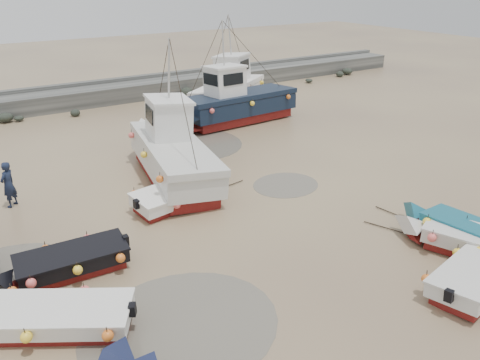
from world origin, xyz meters
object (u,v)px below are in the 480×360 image
(dinghy_2, at_px, (466,230))
(cabin_boat_3, at_px, (233,89))
(dinghy_0, at_px, (45,315))
(dinghy_6, at_px, (471,239))
(dinghy_4, at_px, (60,262))
(cabin_boat_1, at_px, (168,150))
(cabin_boat_2, at_px, (231,103))
(dinghy_5, at_px, (180,192))
(person, at_px, (13,206))

(dinghy_2, height_order, cabin_boat_3, cabin_boat_3)
(dinghy_0, distance_m, dinghy_6, 13.54)
(dinghy_2, xyz_separation_m, cabin_boat_3, (2.55, 19.83, 0.81))
(dinghy_4, bearing_deg, dinghy_2, -111.33)
(dinghy_0, bearing_deg, dinghy_6, -74.96)
(dinghy_4, distance_m, cabin_boat_3, 20.80)
(cabin_boat_1, xyz_separation_m, cabin_boat_2, (6.83, 5.71, -0.00))
(dinghy_5, bearing_deg, dinghy_0, -61.60)
(dinghy_0, distance_m, person, 8.47)
(dinghy_5, height_order, cabin_boat_3, cabin_boat_3)
(dinghy_2, distance_m, person, 17.53)
(dinghy_5, relative_size, cabin_boat_2, 0.52)
(dinghy_2, relative_size, cabin_boat_3, 0.67)
(cabin_boat_2, xyz_separation_m, cabin_boat_3, (2.07, 3.13, 0.03))
(cabin_boat_2, bearing_deg, dinghy_4, 127.64)
(cabin_boat_2, relative_size, person, 5.50)
(dinghy_0, relative_size, dinghy_5, 1.01)
(dinghy_4, distance_m, dinghy_5, 5.95)
(cabin_boat_3, height_order, person, cabin_boat_3)
(dinghy_6, height_order, cabin_boat_3, cabin_boat_3)
(dinghy_4, xyz_separation_m, dinghy_6, (12.11, -5.99, -0.01))
(dinghy_6, xyz_separation_m, cabin_boat_2, (0.89, 17.18, 0.78))
(dinghy_4, bearing_deg, cabin_boat_1, -45.94)
(dinghy_0, relative_size, cabin_boat_2, 0.53)
(dinghy_2, distance_m, cabin_boat_3, 20.01)
(dinghy_2, height_order, dinghy_6, same)
(dinghy_5, distance_m, dinghy_6, 10.93)
(cabin_boat_2, height_order, person, cabin_boat_2)
(cabin_boat_2, height_order, cabin_boat_3, same)
(cabin_boat_1, height_order, person, cabin_boat_1)
(dinghy_6, height_order, person, dinghy_6)
(dinghy_0, distance_m, cabin_boat_3, 23.09)
(dinghy_2, height_order, person, dinghy_2)
(dinghy_2, height_order, dinghy_4, same)
(dinghy_5, height_order, cabin_boat_2, cabin_boat_2)
(cabin_boat_1, relative_size, cabin_boat_3, 1.21)
(dinghy_2, relative_size, dinghy_4, 1.03)
(dinghy_4, bearing_deg, cabin_boat_3, -44.02)
(dinghy_0, bearing_deg, dinghy_5, -21.14)
(dinghy_4, xyz_separation_m, cabin_boat_2, (13.00, 11.19, 0.77))
(dinghy_6, bearing_deg, dinghy_4, 130.15)
(person, bearing_deg, dinghy_6, 91.55)
(person, bearing_deg, cabin_boat_1, 129.71)
(dinghy_5, bearing_deg, person, -130.43)
(dinghy_4, distance_m, dinghy_6, 13.51)
(cabin_boat_2, bearing_deg, dinghy_5, 135.24)
(person, bearing_deg, dinghy_4, 50.71)
(dinghy_0, xyz_separation_m, dinghy_2, (13.44, -3.19, 0.00))
(dinghy_0, relative_size, dinghy_6, 0.96)
(dinghy_4, bearing_deg, dinghy_5, -61.65)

